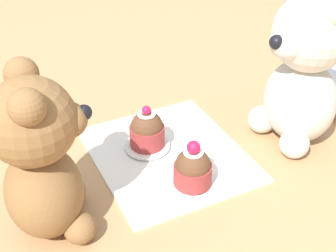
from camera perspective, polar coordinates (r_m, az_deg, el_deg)
The scene contains 7 objects.
ground_plane at distance 0.74m, azimuth -0.00°, elevation -3.56°, with size 4.00×4.00×0.00m, color tan.
knitted_placemat at distance 0.74m, azimuth -0.00°, elevation -3.38°, with size 0.26×0.22×0.01m, color silver.
teddy_bear_cream at distance 0.75m, azimuth 16.21°, elevation 6.62°, with size 0.13×0.14×0.25m.
teddy_bear_tan at distance 0.58m, azimuth -15.25°, elevation -3.85°, with size 0.12×0.12×0.23m.
cupcake_near_cream_bear at distance 0.67m, azimuth 3.40°, elevation -5.07°, with size 0.06×0.06×0.07m.
saucer_plate at distance 0.75m, azimuth -2.52°, elevation -2.38°, with size 0.07×0.07×0.01m, color white.
cupcake_near_tan_bear at distance 0.73m, azimuth -2.58°, elevation -0.53°, with size 0.06×0.06×0.07m.
Camera 1 is at (0.53, -0.26, 0.46)m, focal length 50.00 mm.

